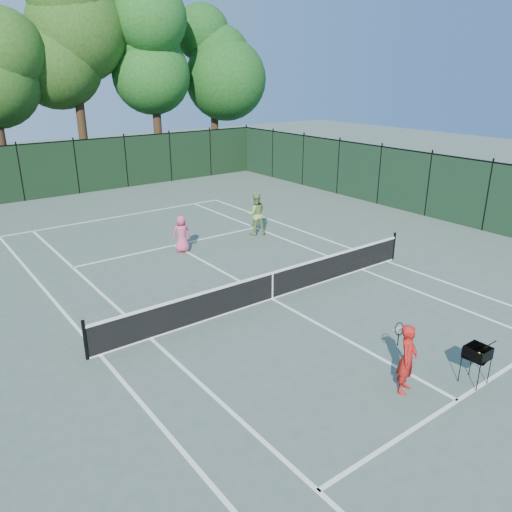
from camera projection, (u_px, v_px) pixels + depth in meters
ground at (272, 299)px, 15.51m from camera, size 90.00×90.00×0.00m
sideline_doubles_left at (100, 355)px, 12.43m from camera, size 0.10×23.77×0.01m
sideline_doubles_right at (387, 261)px, 18.60m from camera, size 0.10×23.77×0.01m
sideline_singles_left at (151, 338)px, 13.20m from camera, size 0.10×23.77×0.01m
sideline_singles_right at (362, 269)px, 17.83m from camera, size 0.10×23.77×0.01m
baseline_far at (121, 216)px, 24.44m from camera, size 10.97×0.10×0.01m
service_line_near at (458, 400)px, 10.71m from camera, size 8.23×0.10×0.01m
service_line_far at (174, 245)px, 20.32m from camera, size 8.23×0.10×0.01m
center_service_line at (272, 299)px, 15.51m from camera, size 0.10×12.80×0.01m
tennis_net at (272, 285)px, 15.35m from camera, size 11.69×0.09×1.06m
fence_far at (76, 168)px, 28.51m from camera, size 24.00×0.05×3.00m
fence_right at (487, 197)px, 21.74m from camera, size 0.05×36.00×3.00m
tree_3 at (71, 31)px, 30.27m from camera, size 7.00×7.00×14.45m
tree_4 at (152, 48)px, 32.86m from camera, size 6.20×6.20×12.97m
tree_5 at (213, 56)px, 36.19m from camera, size 5.80×5.80×12.23m
coach at (407, 359)px, 10.79m from camera, size 0.78×0.83×1.60m
player_pink at (182, 234)px, 19.37m from camera, size 0.81×0.63×1.47m
player_green at (256, 214)px, 21.37m from camera, size 1.09×0.98×1.85m
ball_hopper at (477, 353)px, 11.06m from camera, size 0.55×0.55×0.92m
loose_ball_midcourt at (412, 344)px, 12.88m from camera, size 0.07×0.07×0.07m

